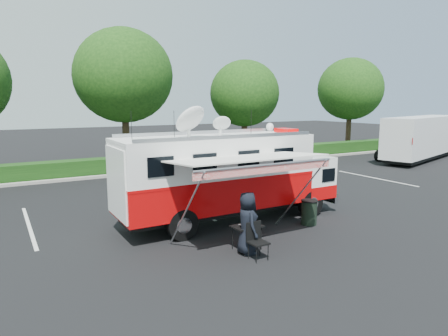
# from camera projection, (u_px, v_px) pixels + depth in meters

# --- Properties ---
(ground_plane) EXTENTS (120.00, 120.00, 0.00)m
(ground_plane) POSITION_uv_depth(u_px,v_px,m) (231.00, 221.00, 14.70)
(ground_plane) COLOR black
(ground_plane) RESTS_ON ground
(back_border) EXTENTS (60.00, 6.14, 8.87)m
(back_border) POSITION_uv_depth(u_px,v_px,m) (142.00, 91.00, 25.47)
(back_border) COLOR #9E998E
(back_border) RESTS_ON ground_plane
(stall_lines) EXTENTS (24.12, 5.50, 0.01)m
(stall_lines) POSITION_uv_depth(u_px,v_px,m) (185.00, 204.00, 17.02)
(stall_lines) COLOR silver
(stall_lines) RESTS_ON ground_plane
(command_truck) EXTENTS (8.42, 2.32, 4.04)m
(command_truck) POSITION_uv_depth(u_px,v_px,m) (229.00, 175.00, 14.39)
(command_truck) COLOR black
(command_truck) RESTS_ON ground_plane
(awning) EXTENTS (4.59, 2.39, 2.78)m
(awning) POSITION_uv_depth(u_px,v_px,m) (249.00, 161.00, 11.82)
(awning) COLOR silver
(awning) RESTS_ON ground_plane
(person) EXTENTS (0.72, 0.97, 1.81)m
(person) POSITION_uv_depth(u_px,v_px,m) (247.00, 253.00, 11.53)
(person) COLOR black
(person) RESTS_ON ground_plane
(folding_table) EXTENTS (0.90, 0.66, 0.75)m
(folding_table) POSITION_uv_depth(u_px,v_px,m) (247.00, 227.00, 11.73)
(folding_table) COLOR black
(folding_table) RESTS_ON ground_plane
(folding_chair) EXTENTS (0.50, 0.52, 1.03)m
(folding_chair) POSITION_uv_depth(u_px,v_px,m) (256.00, 237.00, 11.08)
(folding_chair) COLOR black
(folding_chair) RESTS_ON ground_plane
(trash_bin) EXTENTS (0.59, 0.59, 0.89)m
(trash_bin) POSITION_uv_depth(u_px,v_px,m) (309.00, 212.00, 14.20)
(trash_bin) COLOR black
(trash_bin) RESTS_ON ground_plane
(semi_trailer) EXTENTS (10.77, 5.02, 3.26)m
(semi_trailer) POSITION_uv_depth(u_px,v_px,m) (423.00, 137.00, 30.00)
(semi_trailer) COLOR silver
(semi_trailer) RESTS_ON ground_plane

